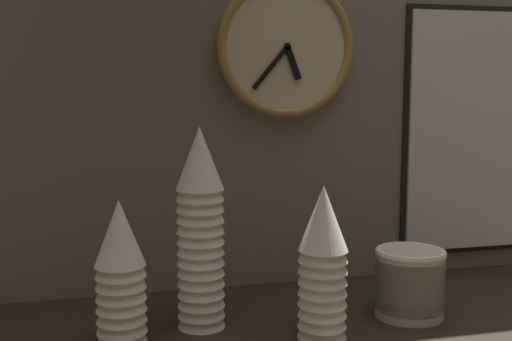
# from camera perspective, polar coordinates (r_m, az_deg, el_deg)

# --- Properties ---
(ground_plane) EXTENTS (1.60, 0.56, 0.04)m
(ground_plane) POSITION_cam_1_polar(r_m,az_deg,el_deg) (1.16, 1.28, -14.81)
(ground_plane) COLOR black
(wall_tiled_back) EXTENTS (1.60, 0.03, 1.05)m
(wall_tiled_back) POSITION_cam_1_polar(r_m,az_deg,el_deg) (1.33, -1.72, 12.03)
(wall_tiled_back) COLOR slate
(wall_tiled_back) RESTS_ON ground_plane
(cup_stack_center_left) EXTENTS (0.08, 0.08, 0.24)m
(cup_stack_center_left) POSITION_cam_1_polar(r_m,az_deg,el_deg) (1.07, -11.94, -8.91)
(cup_stack_center_left) COLOR white
(cup_stack_center_left) RESTS_ON ground_plane
(cup_stack_center_right) EXTENTS (0.08, 0.08, 0.26)m
(cup_stack_center_right) POSITION_cam_1_polar(r_m,az_deg,el_deg) (1.08, 5.95, -8.14)
(cup_stack_center_right) COLOR white
(cup_stack_center_right) RESTS_ON ground_plane
(cup_stack_center) EXTENTS (0.08, 0.08, 0.35)m
(cup_stack_center) POSITION_cam_1_polar(r_m,az_deg,el_deg) (1.12, -4.96, -5.15)
(cup_stack_center) COLOR white
(cup_stack_center) RESTS_ON ground_plane
(bowl_stack_right) EXTENTS (0.13, 0.13, 0.13)m
(bowl_stack_right) POSITION_cam_1_polar(r_m,az_deg,el_deg) (1.22, 13.48, -9.56)
(bowl_stack_right) COLOR beige
(bowl_stack_right) RESTS_ON ground_plane
(wall_clock) EXTENTS (0.29, 0.03, 0.29)m
(wall_clock) POSITION_cam_1_polar(r_m,az_deg,el_deg) (1.33, 2.68, 10.92)
(wall_clock) COLOR beige
(menu_board) EXTENTS (0.36, 0.01, 0.55)m
(menu_board) POSITION_cam_1_polar(r_m,az_deg,el_deg) (1.53, 19.03, 3.28)
(menu_board) COLOR black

